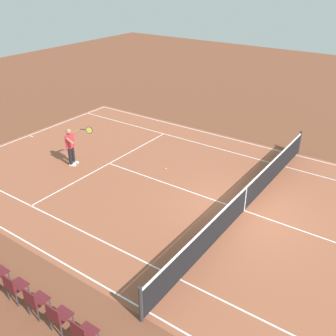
# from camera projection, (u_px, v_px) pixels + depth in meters

# --- Properties ---
(ground_plane) EXTENTS (60.00, 60.00, 0.00)m
(ground_plane) POSITION_uv_depth(u_px,v_px,m) (244.00, 211.00, 13.54)
(ground_plane) COLOR brown
(court_slab) EXTENTS (24.20, 11.40, 0.00)m
(court_slab) POSITION_uv_depth(u_px,v_px,m) (244.00, 211.00, 13.54)
(court_slab) COLOR #935138
(court_slab) RESTS_ON ground_plane
(court_line_markings) EXTENTS (23.85, 11.05, 0.01)m
(court_line_markings) POSITION_uv_depth(u_px,v_px,m) (244.00, 210.00, 13.54)
(court_line_markings) COLOR white
(court_line_markings) RESTS_ON ground_plane
(tennis_net) EXTENTS (0.10, 11.70, 1.08)m
(tennis_net) POSITION_uv_depth(u_px,v_px,m) (245.00, 199.00, 13.32)
(tennis_net) COLOR #2D2D33
(tennis_net) RESTS_ON ground_plane
(tennis_player_near) EXTENTS (0.94, 0.91, 1.70)m
(tennis_player_near) POSITION_uv_depth(u_px,v_px,m) (71.00, 145.00, 16.30)
(tennis_player_near) COLOR black
(tennis_player_near) RESTS_ON ground_plane
(tennis_ball) EXTENTS (0.07, 0.07, 0.07)m
(tennis_ball) POSITION_uv_depth(u_px,v_px,m) (166.00, 169.00, 16.29)
(tennis_ball) COLOR #CCE01E
(tennis_ball) RESTS_ON ground_plane
(spectator_chair_0) EXTENTS (0.44, 0.44, 0.88)m
(spectator_chair_0) POSITION_uv_depth(u_px,v_px,m) (83.00, 333.00, 8.40)
(spectator_chair_0) COLOR #38383D
(spectator_chair_0) RESTS_ON ground_plane
(spectator_chair_1) EXTENTS (0.44, 0.44, 0.88)m
(spectator_chair_1) POSITION_uv_depth(u_px,v_px,m) (58.00, 316.00, 8.81)
(spectator_chair_1) COLOR #38383D
(spectator_chair_1) RESTS_ON ground_plane
(spectator_chair_2) EXTENTS (0.44, 0.44, 0.88)m
(spectator_chair_2) POSITION_uv_depth(u_px,v_px,m) (35.00, 300.00, 9.23)
(spectator_chair_2) COLOR #38383D
(spectator_chair_2) RESTS_ON ground_plane
(spectator_chair_3) EXTENTS (0.44, 0.44, 0.88)m
(spectator_chair_3) POSITION_uv_depth(u_px,v_px,m) (14.00, 286.00, 9.65)
(spectator_chair_3) COLOR #38383D
(spectator_chair_3) RESTS_ON ground_plane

